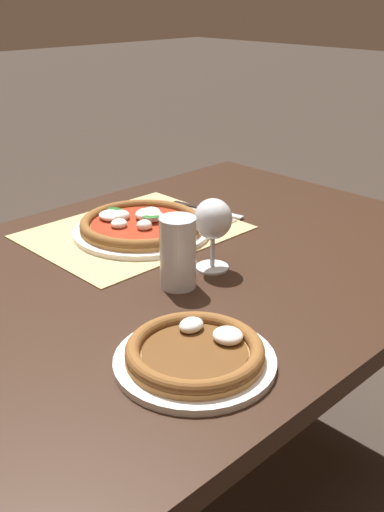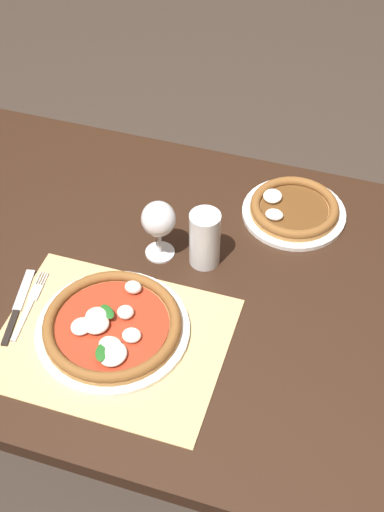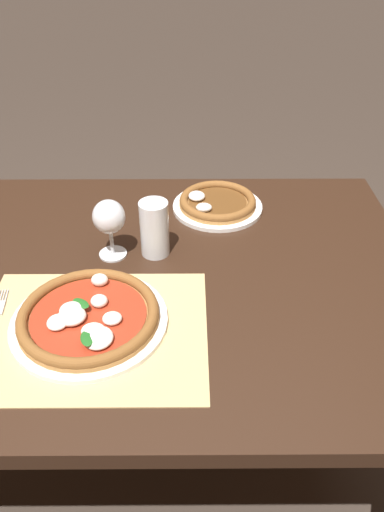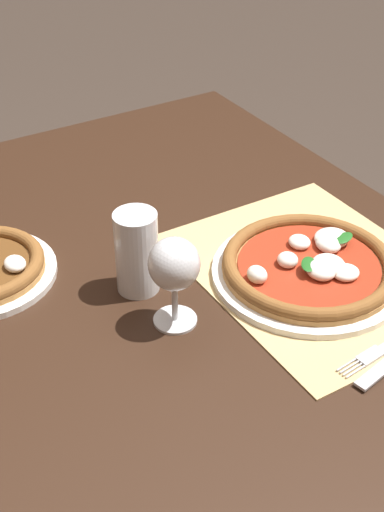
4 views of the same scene
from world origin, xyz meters
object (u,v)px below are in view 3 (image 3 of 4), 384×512
object	(u,v)px
pizza_far	(217,203)
pint_glass	(155,229)
wine_glass	(109,219)
pizza_near	(89,317)

from	to	relation	value
pizza_far	pint_glass	world-z (taller)	pint_glass
wine_glass	pizza_far	bearing A→B (deg)	39.62
wine_glass	pint_glass	distance (m)	0.11
pizza_far	wine_glass	xyz separation A→B (m)	(-0.27, -0.23, 0.09)
pizza_near	pint_glass	world-z (taller)	pint_glass
pizza_far	wine_glass	distance (m)	0.37
wine_glass	pint_glass	bearing A→B (deg)	4.84
pizza_near	pizza_far	xyz separation A→B (m)	(0.29, 0.48, -0.00)
pizza_near	pizza_far	size ratio (longest dim) A/B	1.28
pizza_far	wine_glass	bearing A→B (deg)	-140.38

